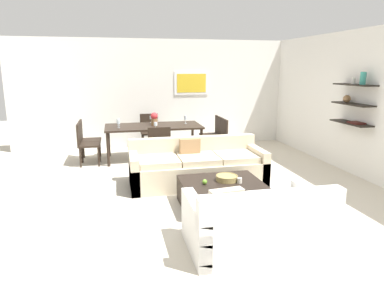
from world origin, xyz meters
The scene contains 22 objects.
ground_plane centered at (0.00, 0.00, 0.00)m, with size 18.00×18.00×0.00m, color beige.
back_wall_unit centered at (0.30, 3.53, 1.35)m, with size 8.40×0.09×2.70m.
right_wall_shelf_unit centered at (3.03, 0.59, 1.35)m, with size 0.34×8.20×2.70m.
sofa_beige centered at (-0.04, 0.34, 0.29)m, with size 2.33×0.90×0.78m.
loveseat_white centered at (0.11, -1.96, 0.29)m, with size 1.57×0.90×0.78m.
coffee_table centered at (0.07, -0.75, 0.19)m, with size 1.17×0.95×0.38m.
decorative_bowl centered at (0.16, -0.71, 0.42)m, with size 0.32×0.32×0.08m.
candle_jar centered at (0.31, -0.85, 0.42)m, with size 0.07×0.07×0.08m, color silver.
apple_on_coffee_table centered at (-0.20, -0.80, 0.42)m, with size 0.07×0.07×0.07m, color #669E2D.
dining_table centered at (-0.59, 2.23, 0.69)m, with size 2.10×1.01×0.75m.
dining_chair_left_far centered at (-2.04, 2.45, 0.50)m, with size 0.44×0.44×0.88m.
dining_chair_head centered at (-0.59, 3.14, 0.50)m, with size 0.44×0.44×0.88m.
dining_chair_right_far centered at (0.87, 2.45, 0.50)m, with size 0.44×0.44×0.88m.
dining_chair_right_near centered at (0.87, 2.00, 0.50)m, with size 0.44×0.44×0.88m.
dining_chair_left_near centered at (-2.04, 2.00, 0.50)m, with size 0.44×0.44×0.88m.
dining_chair_foot centered at (-0.59, 1.32, 0.50)m, with size 0.44×0.44×0.88m.
wine_glass_foot centered at (-0.59, 1.78, 0.85)m, with size 0.07×0.07×0.14m.
wine_glass_left_far centered at (-1.34, 2.35, 0.86)m, with size 0.08×0.08×0.16m.
wine_glass_left_near centered at (-1.34, 2.10, 0.87)m, with size 0.06×0.06×0.17m.
wine_glass_right_far centered at (0.17, 2.35, 0.88)m, with size 0.07×0.07×0.18m.
wine_glass_head centered at (-0.59, 2.67, 0.86)m, with size 0.07×0.07×0.15m.
centerpiece_vase centered at (-0.56, 2.25, 0.90)m, with size 0.16×0.16×0.29m.
Camera 1 is at (-1.39, -5.32, 2.01)m, focal length 32.33 mm.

